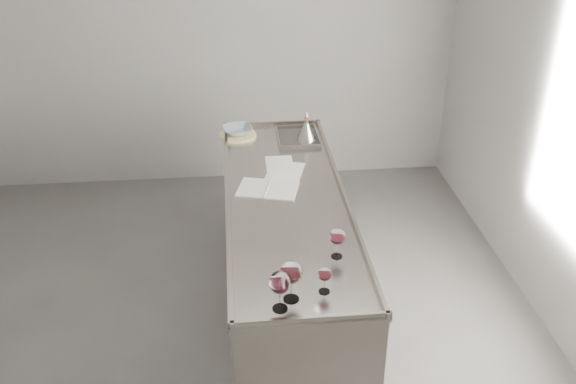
{
  "coord_description": "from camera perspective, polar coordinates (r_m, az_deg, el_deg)",
  "views": [
    {
      "loc": [
        0.17,
        -3.2,
        2.9
      ],
      "look_at": [
        0.5,
        0.23,
        1.02
      ],
      "focal_mm": 40.0,
      "sensor_mm": 36.0,
      "label": 1
    }
  ],
  "objects": [
    {
      "name": "trivet",
      "position": [
        4.91,
        -4.48,
        5.07
      ],
      "size": [
        0.34,
        0.34,
        0.02
      ],
      "primitive_type": "cylinder",
      "rotation": [
        0.0,
        0.0,
        -0.26
      ],
      "color": "beige",
      "rests_on": "counter"
    },
    {
      "name": "wine_funnel",
      "position": [
        4.81,
        1.64,
        5.44
      ],
      "size": [
        0.16,
        0.16,
        0.23
      ],
      "rotation": [
        0.0,
        0.0,
        0.34
      ],
      "color": "#AAA398",
      "rests_on": "counter"
    },
    {
      "name": "room_shell",
      "position": [
        3.54,
        -7.79,
        3.23
      ],
      "size": [
        4.54,
        5.04,
        2.84
      ],
      "color": "#4F4D4A",
      "rests_on": "ground"
    },
    {
      "name": "notebook",
      "position": [
        4.12,
        -1.82,
        0.26
      ],
      "size": [
        0.43,
        0.35,
        0.02
      ],
      "rotation": [
        0.0,
        0.0,
        -0.25
      ],
      "color": "silver",
      "rests_on": "counter"
    },
    {
      "name": "wine_glass_left",
      "position": [
        3.03,
        -0.73,
        -8.11
      ],
      "size": [
        0.11,
        0.11,
        0.21
      ],
      "rotation": [
        0.0,
        0.0,
        -0.06
      ],
      "color": "white",
      "rests_on": "counter"
    },
    {
      "name": "loose_paper_under",
      "position": [
        4.34,
        -0.29,
        1.76
      ],
      "size": [
        0.31,
        0.38,
        0.0
      ],
      "primitive_type": "cube",
      "rotation": [
        0.0,
        0.0,
        -0.28
      ],
      "color": "silver",
      "rests_on": "counter"
    },
    {
      "name": "counter",
      "position": [
        4.27,
        -0.14,
        -6.04
      ],
      "size": [
        0.77,
        2.42,
        0.97
      ],
      "color": "gray",
      "rests_on": "ground"
    },
    {
      "name": "loose_paper_top",
      "position": [
        4.45,
        -0.75,
        2.49
      ],
      "size": [
        0.19,
        0.27,
        0.0
      ],
      "primitive_type": "cube",
      "rotation": [
        0.0,
        0.0,
        -0.01
      ],
      "color": "silver",
      "rests_on": "counter"
    },
    {
      "name": "ceramic_bowl",
      "position": [
        4.89,
        -4.5,
        5.47
      ],
      "size": [
        0.27,
        0.27,
        0.06
      ],
      "primitive_type": "imported",
      "rotation": [
        0.0,
        0.0,
        0.2
      ],
      "color": "#879A9D",
      "rests_on": "trivet"
    },
    {
      "name": "wine_glass_right",
      "position": [
        3.42,
        4.43,
        -4.02
      ],
      "size": [
        0.09,
        0.09,
        0.17
      ],
      "rotation": [
        0.0,
        0.0,
        0.05
      ],
      "color": "white",
      "rests_on": "counter"
    },
    {
      "name": "wine_glass_middle",
      "position": [
        3.08,
        0.29,
        -7.22
      ],
      "size": [
        0.11,
        0.11,
        0.22
      ],
      "rotation": [
        0.0,
        0.0,
        -0.06
      ],
      "color": "white",
      "rests_on": "counter"
    },
    {
      "name": "wine_glass_small",
      "position": [
        3.17,
        3.29,
        -7.36
      ],
      "size": [
        0.07,
        0.07,
        0.14
      ],
      "rotation": [
        0.0,
        0.0,
        -0.31
      ],
      "color": "white",
      "rests_on": "counter"
    }
  ]
}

